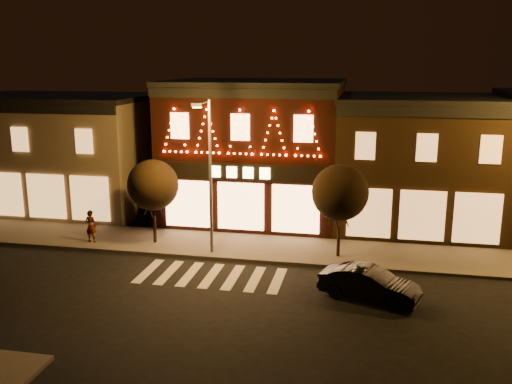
% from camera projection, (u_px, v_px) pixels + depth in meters
% --- Properties ---
extents(ground, '(120.00, 120.00, 0.00)m').
position_uv_depth(ground, '(183.00, 314.00, 21.38)').
color(ground, black).
rests_on(ground, ground).
extents(sidewalk_far, '(44.00, 4.00, 0.15)m').
position_uv_depth(sidewalk_far, '(271.00, 249.00, 28.61)').
color(sidewalk_far, '#47423D').
rests_on(sidewalk_far, ground).
extents(building_left, '(12.20, 8.28, 7.30)m').
position_uv_depth(building_left, '(59.00, 151.00, 36.40)').
color(building_left, '#7E6D5A').
rests_on(building_left, ground).
extents(building_pulp, '(10.20, 8.34, 8.30)m').
position_uv_depth(building_pulp, '(255.00, 150.00, 33.77)').
color(building_pulp, black).
rests_on(building_pulp, ground).
extents(building_right_a, '(9.20, 8.28, 7.50)m').
position_uv_depth(building_right_a, '(418.00, 162.00, 32.04)').
color(building_right_a, '#352412').
rests_on(building_right_a, ground).
extents(streetlamp_mid, '(0.49, 1.72, 7.49)m').
position_uv_depth(streetlamp_mid, '(209.00, 165.00, 26.70)').
color(streetlamp_mid, '#59595E').
rests_on(streetlamp_mid, sidewalk_far).
extents(tree_left, '(2.62, 2.62, 4.38)m').
position_uv_depth(tree_left, '(153.00, 185.00, 28.68)').
color(tree_left, black).
rests_on(tree_left, sidewalk_far).
extents(tree_right, '(2.70, 2.70, 4.52)m').
position_uv_depth(tree_right, '(340.00, 193.00, 26.62)').
color(tree_right, black).
rests_on(tree_right, sidewalk_far).
extents(dark_sedan, '(4.25, 2.62, 1.32)m').
position_uv_depth(dark_sedan, '(369.00, 284.00, 22.57)').
color(dark_sedan, black).
rests_on(dark_sedan, ground).
extents(pedestrian, '(0.67, 0.48, 1.72)m').
position_uv_depth(pedestrian, '(91.00, 226.00, 29.23)').
color(pedestrian, gray).
rests_on(pedestrian, sidewalk_far).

